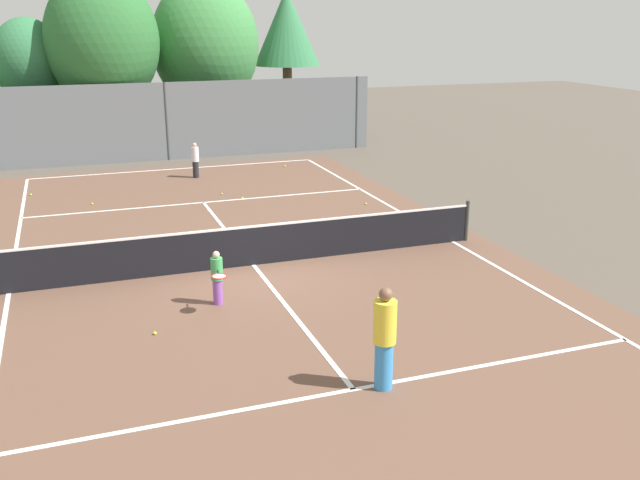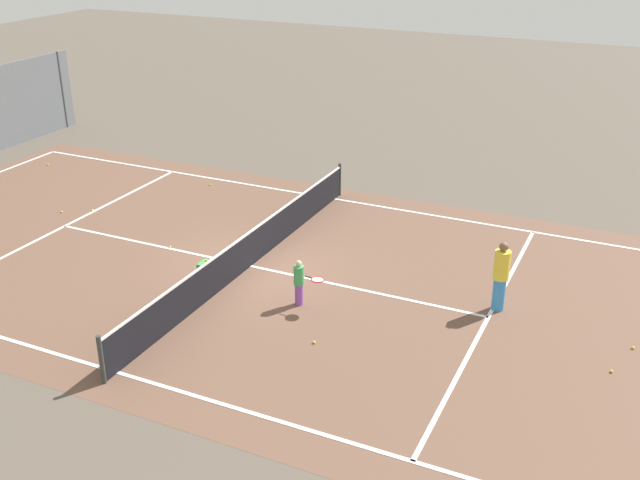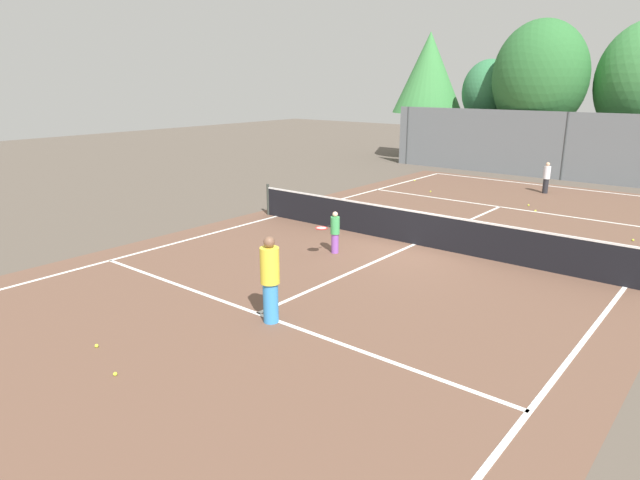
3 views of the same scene
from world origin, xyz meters
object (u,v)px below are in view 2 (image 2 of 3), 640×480
(tennis_ball_0, at_px, (93,210))
(tennis_ball_1, at_px, (304,217))
(tennis_ball_7, at_px, (62,212))
(tennis_ball_9, at_px, (611,371))
(tennis_ball_4, at_px, (210,185))
(tennis_ball_5, at_px, (314,342))
(tennis_ball_10, at_px, (170,247))
(tennis_ball_6, at_px, (48,165))
(player_2, at_px, (501,276))
(tennis_ball_2, at_px, (151,313))
(player_1, at_px, (300,282))
(ball_crate, at_px, (207,269))
(tennis_ball_8, at_px, (633,348))

(tennis_ball_0, distance_m, tennis_ball_1, 6.68)
(tennis_ball_7, distance_m, tennis_ball_9, 16.60)
(tennis_ball_4, bearing_deg, tennis_ball_7, 144.85)
(tennis_ball_5, bearing_deg, tennis_ball_4, 44.86)
(tennis_ball_4, relative_size, tennis_ball_10, 1.00)
(tennis_ball_4, height_order, tennis_ball_6, same)
(tennis_ball_10, bearing_deg, tennis_ball_7, 81.04)
(player_2, height_order, tennis_ball_2, player_2)
(player_1, distance_m, tennis_ball_5, 1.89)
(tennis_ball_1, bearing_deg, tennis_ball_9, -117.04)
(player_2, bearing_deg, tennis_ball_7, 88.73)
(player_1, relative_size, player_2, 0.67)
(tennis_ball_5, height_order, tennis_ball_7, same)
(tennis_ball_4, distance_m, tennis_ball_7, 4.97)
(tennis_ball_2, bearing_deg, tennis_ball_1, -5.26)
(tennis_ball_10, bearing_deg, tennis_ball_5, -115.86)
(ball_crate, height_order, tennis_ball_2, ball_crate)
(player_2, bearing_deg, tennis_ball_8, -99.34)
(tennis_ball_8, relative_size, tennis_ball_10, 1.00)
(ball_crate, height_order, tennis_ball_9, ball_crate)
(tennis_ball_6, xyz_separation_m, tennis_ball_10, (-4.11, -8.37, 0.00))
(tennis_ball_5, bearing_deg, player_1, 36.22)
(tennis_ball_6, relative_size, tennis_ball_10, 1.00)
(ball_crate, xyz_separation_m, tennis_ball_1, (4.60, -0.54, -0.15))
(ball_crate, bearing_deg, tennis_ball_6, 63.49)
(player_1, bearing_deg, tennis_ball_9, -88.85)
(tennis_ball_5, xyz_separation_m, tennis_ball_8, (2.74, -6.38, 0.00))
(player_2, height_order, tennis_ball_5, player_2)
(ball_crate, height_order, tennis_ball_4, ball_crate)
(tennis_ball_1, height_order, tennis_ball_9, same)
(tennis_ball_0, distance_m, tennis_ball_8, 16.09)
(player_2, height_order, tennis_ball_6, player_2)
(tennis_ball_4, relative_size, tennis_ball_7, 1.00)
(tennis_ball_1, height_order, tennis_ball_5, same)
(tennis_ball_7, xyz_separation_m, tennis_ball_9, (-1.96, -16.49, 0.00))
(tennis_ball_5, height_order, tennis_ball_9, same)
(tennis_ball_0, height_order, tennis_ball_5, same)
(player_2, xyz_separation_m, tennis_ball_6, (3.68, 17.49, -0.86))
(tennis_ball_2, bearing_deg, tennis_ball_6, 53.96)
(tennis_ball_2, bearing_deg, player_1, -57.34)
(player_1, height_order, player_2, player_2)
(ball_crate, xyz_separation_m, tennis_ball_10, (1.01, 1.88, -0.15))
(tennis_ball_4, relative_size, tennis_ball_9, 1.00)
(tennis_ball_1, height_order, tennis_ball_2, same)
(ball_crate, distance_m, tennis_ball_10, 2.13)
(tennis_ball_0, xyz_separation_m, tennis_ball_6, (2.86, 4.54, 0.00))
(tennis_ball_4, xyz_separation_m, tennis_ball_7, (-4.07, 2.86, 0.00))
(tennis_ball_2, bearing_deg, tennis_ball_10, 28.50)
(tennis_ball_0, bearing_deg, player_1, -106.96)
(tennis_ball_9, height_order, tennis_ball_10, same)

